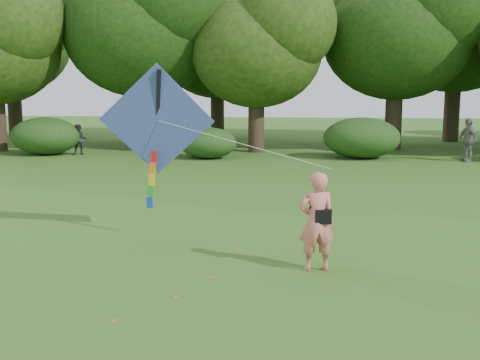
# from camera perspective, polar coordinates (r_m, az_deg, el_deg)

# --- Properties ---
(ground) EXTENTS (100.00, 100.00, 0.00)m
(ground) POSITION_cam_1_polar(r_m,az_deg,el_deg) (10.54, 4.29, -9.93)
(ground) COLOR #265114
(ground) RESTS_ON ground
(man_kite_flyer) EXTENTS (0.76, 0.59, 1.85)m
(man_kite_flyer) POSITION_cam_1_polar(r_m,az_deg,el_deg) (11.16, 7.28, -3.93)
(man_kite_flyer) COLOR #E8716D
(man_kite_flyer) RESTS_ON ground
(bystander_left) EXTENTS (0.82, 0.70, 1.47)m
(bystander_left) POSITION_cam_1_polar(r_m,az_deg,el_deg) (29.94, -14.99, 3.73)
(bystander_left) COLOR #242831
(bystander_left) RESTS_ON ground
(bystander_right) EXTENTS (0.86, 1.21, 1.91)m
(bystander_right) POSITION_cam_1_polar(r_m,az_deg,el_deg) (28.25, 20.79, 3.58)
(bystander_right) COLOR slate
(bystander_right) RESTS_ON ground
(crossbody_bag) EXTENTS (0.43, 0.20, 0.72)m
(crossbody_bag) POSITION_cam_1_polar(r_m,az_deg,el_deg) (11.10, 7.89, -3.36)
(crossbody_bag) COLOR black
(crossbody_bag) RESTS_ON ground
(flying_kite) EXTENTS (4.98, 2.64, 3.23)m
(flying_kite) POSITION_cam_1_polar(r_m,az_deg,el_deg) (13.42, -7.85, 5.46)
(flying_kite) COLOR #2962B3
(flying_kite) RESTS_ON ground
(tree_line) EXTENTS (54.70, 15.30, 9.48)m
(tree_line) POSITION_cam_1_polar(r_m,az_deg,el_deg) (32.93, 8.52, 12.90)
(tree_line) COLOR #3A2D1E
(tree_line) RESTS_ON ground
(shrub_band) EXTENTS (39.15, 3.22, 1.88)m
(shrub_band) POSITION_cam_1_polar(r_m,az_deg,el_deg) (27.69, 3.82, 3.85)
(shrub_band) COLOR #264919
(shrub_band) RESTS_ON ground
(fallen_leaves) EXTENTS (7.44, 15.44, 0.01)m
(fallen_leaves) POSITION_cam_1_polar(r_m,az_deg,el_deg) (13.35, 3.40, -5.75)
(fallen_leaves) COLOR olive
(fallen_leaves) RESTS_ON ground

